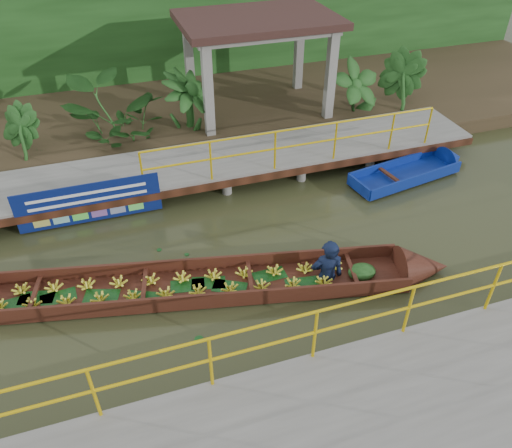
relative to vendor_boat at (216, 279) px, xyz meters
name	(u,v)px	position (x,y,z in m)	size (l,w,h in m)	color
ground	(215,271)	(0.10, 0.51, -0.25)	(80.00, 80.00, 0.00)	#2A2F17
land_strip	(156,112)	(0.10, 8.01, -0.03)	(30.00, 8.00, 0.45)	#352B1A
far_dock	(181,169)	(0.12, 3.94, 0.22)	(16.00, 2.06, 1.66)	slate
near_dock	(356,430)	(1.10, -3.68, 0.05)	(18.00, 2.40, 1.73)	slate
pavilion	(258,30)	(3.10, 6.81, 2.56)	(4.40, 3.00, 3.00)	slate
foliage_backdrop	(137,32)	(0.10, 10.51, 1.75)	(30.00, 0.80, 4.00)	#163A12
vendor_boat	(216,279)	(0.00, 0.00, 0.00)	(10.10, 3.06, 2.26)	#38190F
moored_blue_boat	(429,167)	(6.47, 2.53, -0.11)	(3.57, 1.46, 0.83)	navy
blue_banner	(89,203)	(-2.16, 2.99, 0.30)	(3.18, 0.04, 0.99)	navy
tropical_plants	(182,111)	(0.58, 5.81, 0.91)	(14.14, 1.14, 1.43)	#163A12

